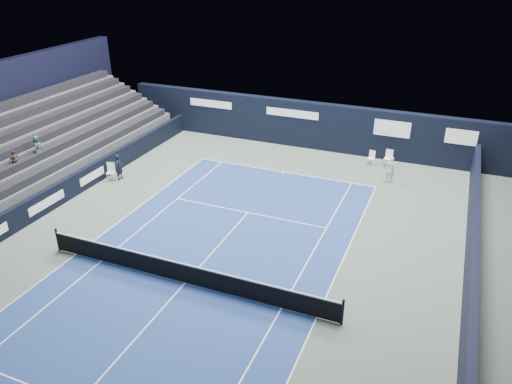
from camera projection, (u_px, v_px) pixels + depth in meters
ground at (208, 257)px, 21.73m from camera, size 48.00×48.00×0.00m
court_surface at (185, 283)px, 20.06m from camera, size 10.97×23.77×0.01m
enclosure_wall_right at (472, 243)px, 21.06m from camera, size 0.30×22.00×1.80m
folding_chair_back_a at (372, 155)px, 30.83m from camera, size 0.43×0.45×0.87m
folding_chair_back_b at (389, 157)px, 30.64m from camera, size 0.49×0.47×1.01m
line_judge_chair at (111, 170)px, 28.75m from camera, size 0.59×0.58×1.03m
line_judge at (119, 167)px, 28.73m from camera, size 0.41×0.58×1.52m
court_markings at (185, 283)px, 20.06m from camera, size 11.03×23.83×0.00m
tennis_net at (184, 273)px, 19.84m from camera, size 12.90×0.10×1.10m
back_sponsor_wall at (308, 125)px, 33.06m from camera, size 26.00×0.63×3.10m
side_barrier_left at (90, 176)px, 28.00m from camera, size 0.33×22.00×1.20m
spectator_stand at (46, 139)px, 29.52m from camera, size 6.00×18.00×6.40m
tennis_player at (390, 169)px, 28.37m from camera, size 0.67×0.90×1.58m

